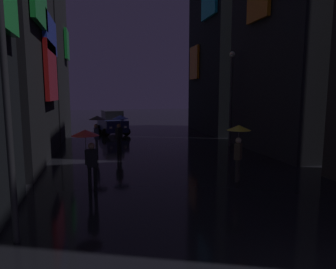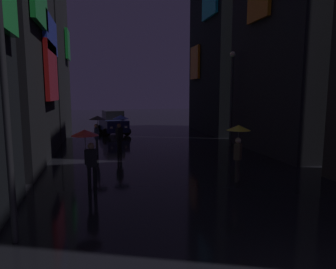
{
  "view_description": "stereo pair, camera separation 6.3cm",
  "coord_description": "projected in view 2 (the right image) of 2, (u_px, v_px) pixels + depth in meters",
  "views": [
    {
      "loc": [
        -3.18,
        -2.42,
        3.29
      ],
      "look_at": [
        0.0,
        10.89,
        1.41
      ],
      "focal_mm": 32.0,
      "sensor_mm": 36.0,
      "label": 1
    },
    {
      "loc": [
        -3.12,
        -2.44,
        3.29
      ],
      "look_at": [
        0.0,
        10.89,
        1.41
      ],
      "focal_mm": 32.0,
      "sensor_mm": 36.0,
      "label": 2
    }
  ],
  "objects": [
    {
      "name": "building_right_far",
      "position": [
        226.0,
        38.0,
        25.05
      ],
      "size": [
        4.25,
        7.4,
        15.73
      ],
      "color": "black",
      "rests_on": "ground"
    },
    {
      "name": "pedestrian_near_crossing_blue",
      "position": [
        120.0,
        123.0,
        16.25
      ],
      "size": [
        0.9,
        0.9,
        2.12
      ],
      "color": "black",
      "rests_on": "ground"
    },
    {
      "name": "pedestrian_midstreet_left_yellow",
      "position": [
        238.0,
        137.0,
        11.17
      ],
      "size": [
        0.9,
        0.9,
        2.12
      ],
      "color": "#38332D",
      "rests_on": "ground"
    },
    {
      "name": "pedestrian_midstreet_centre_black",
      "position": [
        97.0,
        124.0,
        15.92
      ],
      "size": [
        0.9,
        0.9,
        2.12
      ],
      "color": "#2D2D38",
      "rests_on": "ground"
    },
    {
      "name": "pedestrian_far_right_red",
      "position": [
        87.0,
        143.0,
        9.86
      ],
      "size": [
        0.9,
        0.9,
        2.12
      ],
      "color": "black",
      "rests_on": "ground"
    },
    {
      "name": "car_distant",
      "position": [
        113.0,
        123.0,
        24.32
      ],
      "size": [
        2.66,
        4.33,
        1.92
      ],
      "color": "navy",
      "rests_on": "ground"
    },
    {
      "name": "streetlamp_left_near",
      "position": [
        3.0,
        68.0,
        6.16
      ],
      "size": [
        0.36,
        0.36,
        6.2
      ],
      "color": "#2D2D33",
      "rests_on": "ground"
    },
    {
      "name": "streetlamp_right_far",
      "position": [
        232.0,
        88.0,
        18.51
      ],
      "size": [
        0.36,
        0.36,
        5.84
      ],
      "color": "#2D2D33",
      "rests_on": "ground"
    }
  ]
}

